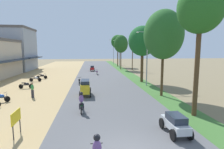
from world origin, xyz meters
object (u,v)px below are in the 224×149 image
parked_motorbike_third (0,97)px  motorbike_ahead_third (79,81)px  streetlamp_mid (120,52)px  utility_pole_near (133,52)px  parked_motorbike_fourth (26,85)px  median_tree_second (164,35)px  motorbike_ahead_second (81,103)px  parked_motorbike_sixth (42,76)px  streetlamp_near (147,54)px  car_sedan_silver (175,123)px  street_signboard (16,118)px  median_tree_fourth (121,44)px  car_hatchback_red (92,68)px  median_tree_third (142,41)px  parked_motorbike_fifth (36,78)px  pedestrian_on_shoulder (32,89)px  streetlamp_far (113,50)px  car_van_yellow (85,87)px  motorbike_ahead_fourth (97,72)px  median_tree_nearest (201,9)px  median_tree_fifth (118,42)px

parked_motorbike_third → motorbike_ahead_third: (6.88, 8.17, 0.02)m
streetlamp_mid → motorbike_ahead_third: (-9.31, -22.25, -3.82)m
streetlamp_mid → utility_pole_near: 5.62m
parked_motorbike_fourth → streetlamp_mid: streetlamp_mid is taller
parked_motorbike_third → median_tree_second: size_ratio=0.20×
motorbike_ahead_third → motorbike_ahead_second: bearing=-85.7°
parked_motorbike_fourth → parked_motorbike_third: bearing=-92.6°
parked_motorbike_sixth → parked_motorbike_fourth: bearing=-89.8°
streetlamp_near → car_sedan_silver: bearing=-100.8°
street_signboard → motorbike_ahead_third: 15.76m
median_tree_fourth → car_hatchback_red: bearing=-158.5°
utility_pole_near → parked_motorbike_fourth: bearing=-133.6°
median_tree_third → median_tree_fourth: 17.89m
parked_motorbike_third → parked_motorbike_fifth: same height
median_tree_third → motorbike_ahead_third: bearing=-174.0°
utility_pole_near → median_tree_second: bearing=-95.7°
pedestrian_on_shoulder → parked_motorbike_third: bearing=-152.3°
street_signboard → median_tree_second: size_ratio=0.17×
streetlamp_near → car_hatchback_red: size_ratio=3.71×
pedestrian_on_shoulder → car_sedan_silver: bearing=-41.2°
street_signboard → motorbike_ahead_second: bearing=45.9°
streetlamp_far → pedestrian_on_shoulder: bearing=-108.0°
median_tree_fourth → car_van_yellow: median_tree_fourth is taller
streetlamp_far → car_sedan_silver: streetlamp_far is taller
parked_motorbike_third → parked_motorbike_fifth: bearing=90.2°
streetlamp_mid → car_hatchback_red: bearing=-139.9°
parked_motorbike_sixth → car_sedan_silver: size_ratio=0.80×
motorbike_ahead_fourth → car_hatchback_red: bearing=98.0°
streetlamp_mid → car_sedan_silver: bearing=-94.1°
median_tree_nearest → motorbike_ahead_third: median_tree_nearest is taller
median_tree_second → motorbike_ahead_third: size_ratio=5.02×
car_sedan_silver → car_hatchback_red: 32.77m
car_van_yellow → parked_motorbike_fifth: bearing=129.3°
parked_motorbike_fifth → median_tree_nearest: size_ratio=0.19×
street_signboard → car_sedan_silver: street_signboard is taller
car_van_yellow → motorbike_ahead_third: (-1.04, 6.63, -0.45)m
utility_pole_near → car_van_yellow: 26.26m
utility_pole_near → car_sedan_silver: (-5.13, -33.52, -3.63)m
pedestrian_on_shoulder → median_tree_second: (13.57, -0.71, 5.56)m
pedestrian_on_shoulder → motorbike_ahead_second: bearing=-44.0°
parked_motorbike_fifth → car_sedan_silver: car_sedan_silver is taller
motorbike_ahead_second → median_tree_nearest: bearing=-11.1°
parked_motorbike_fifth → parked_motorbike_fourth: bearing=-86.5°
median_tree_fourth → motorbike_ahead_fourth: (-6.27, -8.95, -5.77)m
median_tree_fourth → car_sedan_silver: (-2.58, -35.26, -5.60)m
street_signboard → median_tree_fifth: size_ratio=0.16×
median_tree_fifth → utility_pole_near: 10.33m
street_signboard → median_tree_nearest: 13.89m
median_tree_fourth → motorbike_ahead_fourth: median_tree_fourth is taller
parked_motorbike_fourth → median_tree_fifth: size_ratio=0.20×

